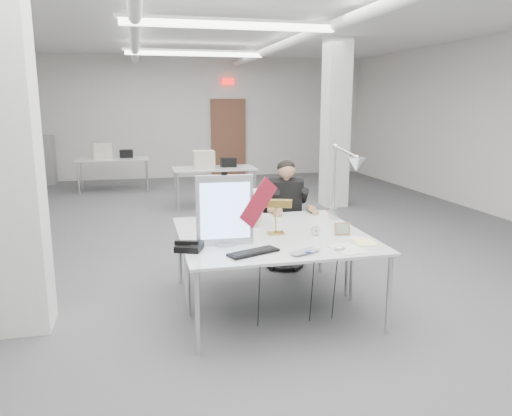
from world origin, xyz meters
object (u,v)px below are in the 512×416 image
at_px(bankers_lamp, 276,219).
at_px(desk_main, 285,247).
at_px(beige_monitor, 243,207).
at_px(architect_lamp, 343,185).
at_px(desk_phone, 189,247).
at_px(monitor, 225,210).
at_px(seated_person, 286,197).
at_px(office_chair, 285,226).
at_px(laptop, 308,253).

bearing_deg(bankers_lamp, desk_main, -75.33).
bearing_deg(beige_monitor, architect_lamp, 6.30).
bearing_deg(bankers_lamp, desk_phone, -139.19).
height_order(desk_main, bankers_lamp, bankers_lamp).
bearing_deg(monitor, seated_person, 57.43).
relative_size(desk_main, beige_monitor, 4.90).
relative_size(office_chair, bankers_lamp, 3.52).
xyz_separation_m(desk_phone, architect_lamp, (1.67, 0.59, 0.40)).
relative_size(seated_person, beige_monitor, 2.67).
height_order(monitor, bankers_lamp, monitor).
relative_size(desk_main, bankers_lamp, 6.01).
height_order(bankers_lamp, architect_lamp, architect_lamp).
relative_size(bankers_lamp, desk_phone, 1.37).
height_order(seated_person, architect_lamp, architect_lamp).
bearing_deg(seated_person, architect_lamp, -56.26).
relative_size(seated_person, laptop, 3.49).
xyz_separation_m(beige_monitor, architect_lamp, (1.01, -0.28, 0.25)).
height_order(seated_person, beige_monitor, seated_person).
relative_size(office_chair, seated_person, 1.07).
distance_m(desk_phone, beige_monitor, 1.10).
xyz_separation_m(bankers_lamp, beige_monitor, (-0.22, 0.51, 0.02)).
distance_m(office_chair, desk_phone, 2.05).
bearing_deg(desk_main, seated_person, 72.92).
xyz_separation_m(seated_person, desk_phone, (-1.33, -1.49, -0.12)).
distance_m(seated_person, laptop, 1.88).
relative_size(desk_phone, architect_lamp, 0.26).
distance_m(seated_person, bankers_lamp, 1.21).
height_order(desk_main, monitor, monitor).
height_order(laptop, beige_monitor, beige_monitor).
bearing_deg(monitor, laptop, -33.50).
relative_size(laptop, architect_lamp, 0.33).
bearing_deg(office_chair, architect_lamp, -57.28).
bearing_deg(office_chair, beige_monitor, -122.23).
height_order(desk_main, seated_person, seated_person).
bearing_deg(seated_person, desk_phone, -119.12).
relative_size(seated_person, monitor, 1.54).
xyz_separation_m(desk_main, bankers_lamp, (0.03, 0.42, 0.16)).
height_order(office_chair, seated_person, seated_person).
relative_size(desk_main, monitor, 2.84).
height_order(desk_main, office_chair, office_chair).
distance_m(monitor, beige_monitor, 0.83).
xyz_separation_m(seated_person, architect_lamp, (0.35, -0.90, 0.28)).
bearing_deg(seated_person, beige_monitor, -124.45).
height_order(office_chair, desk_phone, office_chair).
xyz_separation_m(monitor, architect_lamp, (1.34, 0.47, 0.11)).
distance_m(seated_person, beige_monitor, 0.91).
relative_size(office_chair, desk_phone, 4.83).
relative_size(beige_monitor, architect_lamp, 0.43).
relative_size(bankers_lamp, beige_monitor, 0.81).
bearing_deg(bankers_lamp, seated_person, 87.13).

